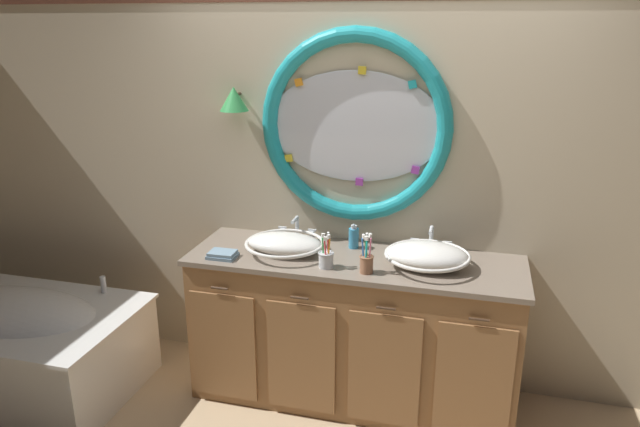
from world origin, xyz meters
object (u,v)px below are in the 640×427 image
bathtub (14,340)px  toothbrush_holder_left (326,258)px  sink_basin_left (285,243)px  toothbrush_holder_right (366,262)px  sink_basin_right (427,255)px  folded_hand_towel (222,255)px  soap_dispenser (354,237)px

bathtub → toothbrush_holder_left: 2.01m
sink_basin_left → toothbrush_holder_right: bearing=-17.2°
sink_basin_right → folded_hand_towel: 1.14m
bathtub → folded_hand_towel: 1.45m
sink_basin_left → toothbrush_holder_left: 0.32m
soap_dispenser → toothbrush_holder_left: bearing=-104.2°
sink_basin_right → toothbrush_holder_right: size_ratio=2.06×
bathtub → sink_basin_right: (2.42, 0.42, 0.65)m
sink_basin_left → bathtub: bearing=-165.3°
bathtub → soap_dispenser: size_ratio=9.99×
toothbrush_holder_left → folded_hand_towel: size_ratio=1.23×
sink_basin_left → folded_hand_towel: sink_basin_left is taller
bathtub → folded_hand_towel: size_ratio=9.37×
sink_basin_left → folded_hand_towel: bearing=-153.1°
sink_basin_right → folded_hand_towel: sink_basin_right is taller
sink_basin_right → soap_dispenser: bearing=157.7°
sink_basin_left → toothbrush_holder_left: (0.28, -0.15, -0.00)m
toothbrush_holder_left → folded_hand_towel: (-0.60, -0.02, -0.04)m
sink_basin_left → toothbrush_holder_left: toothbrush_holder_left is taller
sink_basin_right → toothbrush_holder_left: (-0.53, -0.15, -0.01)m
folded_hand_towel → sink_basin_left: bearing=26.9°
bathtub → soap_dispenser: soap_dispenser is taller
toothbrush_holder_left → soap_dispenser: toothbrush_holder_left is taller
toothbrush_holder_right → soap_dispenser: toothbrush_holder_right is taller
sink_basin_right → toothbrush_holder_left: 0.55m
sink_basin_left → soap_dispenser: size_ratio=3.09×
sink_basin_left → sink_basin_right: bearing=0.0°
bathtub → toothbrush_holder_right: 2.23m
folded_hand_towel → toothbrush_holder_left: bearing=1.5°
soap_dispenser → folded_hand_towel: bearing=-153.3°
bathtub → sink_basin_left: 1.78m
sink_basin_right → soap_dispenser: soap_dispenser is taller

